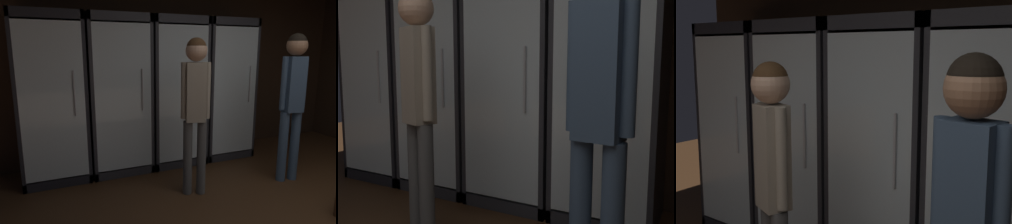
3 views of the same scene
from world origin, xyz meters
The scene contains 7 objects.
wall_back centered at (0.00, 3.03, 1.40)m, with size 6.00×0.06×2.80m, color black.
cooler_far_left centered at (-2.09, 2.70, 0.97)m, with size 0.76×0.69×1.97m.
cooler_left centered at (-1.31, 2.70, 0.97)m, with size 0.76×0.69×1.97m.
cooler_center centered at (-0.52, 2.70, 0.96)m, with size 0.76×0.69×1.97m.
cooler_right centered at (0.26, 2.70, 0.96)m, with size 0.76×0.69×1.97m.
shopper_near centered at (-0.72, 1.62, 1.07)m, with size 0.29×0.22×1.68m.
shopper_far centered at (0.48, 1.50, 1.10)m, with size 0.33×0.23×1.73m.
Camera 2 is at (0.91, -0.12, 1.18)m, focal length 38.52 mm.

